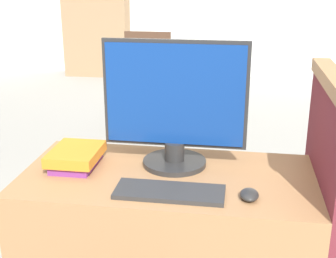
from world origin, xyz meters
TOP-DOWN VIEW (x-y plane):
  - carrel_divider at (0.58, 0.33)m, footprint 0.07×0.66m
  - monitor at (0.01, 0.38)m, footprint 0.55×0.25m
  - keyboard at (0.03, 0.12)m, footprint 0.38×0.14m
  - mouse at (0.30, 0.13)m, footprint 0.06×0.09m
  - book_stack at (-0.37, 0.30)m, footprint 0.18×0.23m
  - far_chair at (-0.62, 2.93)m, footprint 0.44×0.44m
  - bookshelf_far at (-1.80, 5.21)m, footprint 0.91×0.32m

SIDE VIEW (x-z plane):
  - far_chair at x=-0.62m, z-range 0.03..0.96m
  - carrel_divider at x=0.58m, z-range 0.01..1.15m
  - keyboard at x=0.03m, z-range 0.75..0.76m
  - mouse at x=0.30m, z-range 0.75..0.78m
  - book_stack at x=-0.37m, z-range 0.75..0.82m
  - bookshelf_far at x=-1.80m, z-range 0.00..1.85m
  - monitor at x=0.01m, z-range 0.74..1.24m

